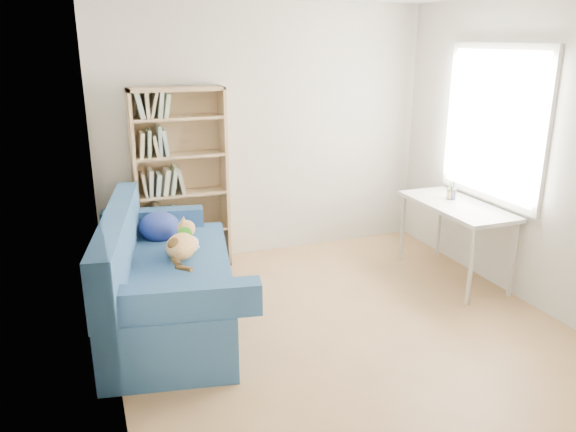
{
  "coord_description": "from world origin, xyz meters",
  "views": [
    {
      "loc": [
        -1.84,
        -3.54,
        2.25
      ],
      "look_at": [
        -0.29,
        0.58,
        0.85
      ],
      "focal_mm": 35.0,
      "sensor_mm": 36.0,
      "label": 1
    }
  ],
  "objects_px": {
    "bookshelf": "(181,188)",
    "desk": "(456,211)",
    "sofa": "(165,280)",
    "pen_cup": "(451,192)"
  },
  "relations": [
    {
      "from": "sofa",
      "to": "desk",
      "type": "relative_size",
      "value": 1.77
    },
    {
      "from": "bookshelf",
      "to": "pen_cup",
      "type": "height_order",
      "value": "bookshelf"
    },
    {
      "from": "pen_cup",
      "to": "bookshelf",
      "type": "bearing_deg",
      "value": 157.37
    },
    {
      "from": "bookshelf",
      "to": "desk",
      "type": "xyz_separation_m",
      "value": [
        2.39,
        -1.18,
        -0.16
      ]
    },
    {
      "from": "sofa",
      "to": "bookshelf",
      "type": "height_order",
      "value": "bookshelf"
    },
    {
      "from": "bookshelf",
      "to": "desk",
      "type": "bearing_deg",
      "value": -26.29
    },
    {
      "from": "bookshelf",
      "to": "pen_cup",
      "type": "relative_size",
      "value": 10.18
    },
    {
      "from": "pen_cup",
      "to": "sofa",
      "type": "bearing_deg",
      "value": -178.07
    },
    {
      "from": "sofa",
      "to": "desk",
      "type": "xyz_separation_m",
      "value": [
        2.76,
        -0.07,
        0.31
      ]
    },
    {
      "from": "sofa",
      "to": "desk",
      "type": "bearing_deg",
      "value": 9.23
    }
  ]
}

